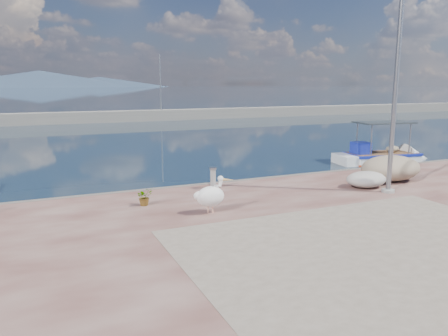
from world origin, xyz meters
The scene contains 11 objects.
ground centered at (0.00, 0.00, 0.00)m, with size 1400.00×1400.00×0.00m, color #162635.
quay_patch centered at (1.00, -3.00, 0.50)m, with size 9.00×7.00×0.01m, color gray.
breakwater centered at (0.00, 40.00, 0.60)m, with size 120.00×2.20×7.50m.
mountains centered at (4.39, 650.00, 9.51)m, with size 370.00×280.00×22.00m.
boat_right centered at (11.20, 7.98, 0.20)m, with size 5.55×2.50×2.57m.
pelican centered at (-1.48, 1.40, 1.02)m, with size 1.16×0.70×1.10m.
lamp_post centered at (5.11, 1.24, 3.80)m, with size 0.44×0.96×7.00m.
bollard_near centered at (-0.28, 4.15, 0.92)m, with size 0.26×0.26×0.78m.
potted_plant centered at (-3.05, 3.01, 0.77)m, with size 0.49×0.43×0.55m, color #33722D.
net_pile_d centered at (4.92, 2.11, 0.79)m, with size 1.55×1.16×0.58m, color #BBB6AD.
net_pile_c centered at (6.57, 2.62, 0.99)m, with size 2.50×1.78×0.98m, color tan.
Camera 1 is at (-6.10, -9.95, 4.21)m, focal length 35.00 mm.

